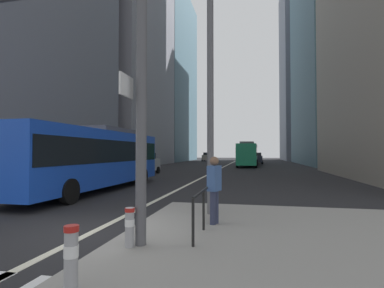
{
  "coord_description": "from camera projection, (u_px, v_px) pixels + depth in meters",
  "views": [
    {
      "loc": [
        3.98,
        -6.64,
        2.02
      ],
      "look_at": [
        -2.05,
        22.1,
        2.84
      ],
      "focal_mm": 27.41,
      "sensor_mm": 36.0,
      "label": 1
    }
  ],
  "objects": [
    {
      "name": "street_lamp_post",
      "position": [
        210.0,
        46.0,
        9.02
      ],
      "size": [
        5.5,
        0.32,
        8.0
      ],
      "color": "#56565B",
      "rests_on": "median_island"
    },
    {
      "name": "office_tower_left_far",
      "position": [
        167.0,
        78.0,
        69.45
      ],
      "size": [
        10.13,
        22.87,
        39.41
      ],
      "primitive_type": "cube",
      "color": "slate",
      "rests_on": "ground"
    },
    {
      "name": "median_island",
      "position": [
        342.0,
        263.0,
        5.15
      ],
      "size": [
        9.0,
        10.0,
        0.15
      ],
      "primitive_type": "cube",
      "color": "gray",
      "rests_on": "ground"
    },
    {
      "name": "traffic_signal_gantry",
      "position": [
        47.0,
        56.0,
        6.45
      ],
      "size": [
        6.58,
        0.65,
        6.0
      ],
      "color": "#515156",
      "rests_on": "median_island"
    },
    {
      "name": "bollard_right",
      "position": [
        130.0,
        225.0,
        5.79
      ],
      "size": [
        0.2,
        0.2,
        0.77
      ],
      "color": "#99999E",
      "rests_on": "median_island"
    },
    {
      "name": "city_bus_red_receding",
      "position": [
        248.0,
        153.0,
        41.06
      ],
      "size": [
        2.87,
        10.64,
        3.4
      ],
      "color": "#198456",
      "rests_on": "ground"
    },
    {
      "name": "ground_plane",
      "position": [
        209.0,
        174.0,
        26.82
      ],
      "size": [
        160.0,
        160.0,
        0.0
      ],
      "primitive_type": "plane",
      "color": "black"
    },
    {
      "name": "office_tower_left_mid",
      "position": [
        124.0,
        25.0,
        46.44
      ],
      "size": [
        11.21,
        19.67,
        44.27
      ],
      "primitive_type": "cube",
      "color": "gray",
      "rests_on": "ground"
    },
    {
      "name": "pedestrian_railing",
      "position": [
        208.0,
        196.0,
        7.67
      ],
      "size": [
        0.06,
        3.84,
        0.98
      ],
      "color": "black",
      "rests_on": "median_island"
    },
    {
      "name": "car_oncoming_far",
      "position": [
        207.0,
        157.0,
        66.25
      ],
      "size": [
        2.09,
        4.48,
        1.94
      ],
      "color": "#B2A899",
      "rests_on": "ground"
    },
    {
      "name": "car_receding_far",
      "position": [
        256.0,
        158.0,
        50.32
      ],
      "size": [
        2.15,
        4.09,
        1.94
      ],
      "color": "#232838",
      "rests_on": "ground"
    },
    {
      "name": "bollard_left",
      "position": [
        71.0,
        256.0,
        3.89
      ],
      "size": [
        0.2,
        0.2,
        0.89
      ],
      "color": "#99999E",
      "rests_on": "median_island"
    },
    {
      "name": "lane_centre_line",
      "position": [
        221.0,
        168.0,
        36.6
      ],
      "size": [
        0.2,
        80.0,
        0.01
      ],
      "primitive_type": "cube",
      "color": "beige",
      "rests_on": "ground"
    },
    {
      "name": "car_oncoming_mid",
      "position": [
        143.0,
        163.0,
        26.57
      ],
      "size": [
        2.18,
        4.48,
        1.94
      ],
      "color": "silver",
      "rests_on": "ground"
    },
    {
      "name": "office_tower_right_mid",
      "position": [
        332.0,
        9.0,
        48.95
      ],
      "size": [
        10.47,
        24.88,
        51.82
      ],
      "primitive_type": "cube",
      "color": "slate",
      "rests_on": "ground"
    },
    {
      "name": "office_tower_right_far",
      "position": [
        306.0,
        72.0,
        72.64
      ],
      "size": [
        11.65,
        16.82,
        43.93
      ],
      "primitive_type": "cube",
      "color": "slate",
      "rests_on": "ground"
    },
    {
      "name": "pedestrian_waiting",
      "position": [
        214.0,
        186.0,
        7.66
      ],
      "size": [
        0.36,
        0.44,
        1.75
      ],
      "color": "#2D334C",
      "rests_on": "median_island"
    },
    {
      "name": "car_receding_near",
      "position": [
        253.0,
        157.0,
        57.28
      ],
      "size": [
        2.2,
        4.62,
        1.94
      ],
      "color": "gold",
      "rests_on": "ground"
    },
    {
      "name": "sedan_white_oncoming",
      "position": [
        25.0,
        173.0,
        14.23
      ],
      "size": [
        2.09,
        4.32,
        1.94
      ],
      "color": "silver",
      "rests_on": "ground"
    },
    {
      "name": "city_bus_blue_oncoming",
      "position": [
        94.0,
        156.0,
        15.31
      ],
      "size": [
        2.78,
        11.77,
        3.4
      ],
      "color": "blue",
      "rests_on": "ground"
    }
  ]
}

